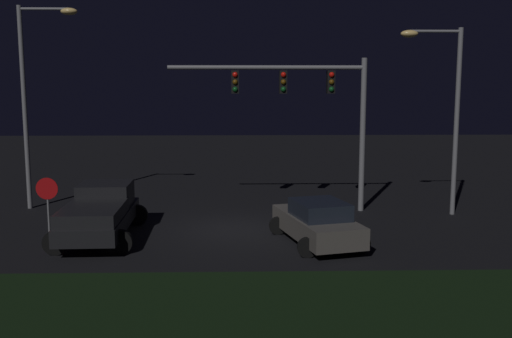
% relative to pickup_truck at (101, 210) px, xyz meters
% --- Properties ---
extents(ground_plane, '(80.00, 80.00, 0.00)m').
position_rel_pickup_truck_xyz_m(ground_plane, '(4.61, 1.19, -1.00)').
color(ground_plane, black).
extents(grass_median, '(25.75, 5.55, 0.10)m').
position_rel_pickup_truck_xyz_m(grass_median, '(4.61, -7.08, -0.95)').
color(grass_median, black).
rests_on(grass_median, ground_plane).
extents(pickup_truck, '(2.98, 5.46, 1.80)m').
position_rel_pickup_truck_xyz_m(pickup_truck, '(0.00, 0.00, 0.00)').
color(pickup_truck, black).
rests_on(pickup_truck, ground_plane).
extents(car_sedan, '(3.17, 4.71, 1.51)m').
position_rel_pickup_truck_xyz_m(car_sedan, '(7.61, -0.99, -0.26)').
color(car_sedan, '#514C47').
rests_on(car_sedan, ground_plane).
extents(traffic_signal_gantry, '(8.32, 0.56, 6.50)m').
position_rel_pickup_truck_xyz_m(traffic_signal_gantry, '(7.72, 4.21, 3.90)').
color(traffic_signal_gantry, slate).
rests_on(traffic_signal_gantry, ground_plane).
extents(street_lamp_left, '(2.53, 0.44, 8.69)m').
position_rel_pickup_truck_xyz_m(street_lamp_left, '(-3.82, 5.08, 4.42)').
color(street_lamp_left, slate).
rests_on(street_lamp_left, ground_plane).
extents(street_lamp_right, '(2.54, 0.44, 7.67)m').
position_rel_pickup_truck_xyz_m(street_lamp_right, '(13.34, 3.41, 3.87)').
color(street_lamp_right, slate).
rests_on(street_lamp_right, ground_plane).
extents(stop_sign, '(0.76, 0.08, 2.23)m').
position_rel_pickup_truck_xyz_m(stop_sign, '(-1.72, -0.37, 0.56)').
color(stop_sign, slate).
rests_on(stop_sign, ground_plane).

